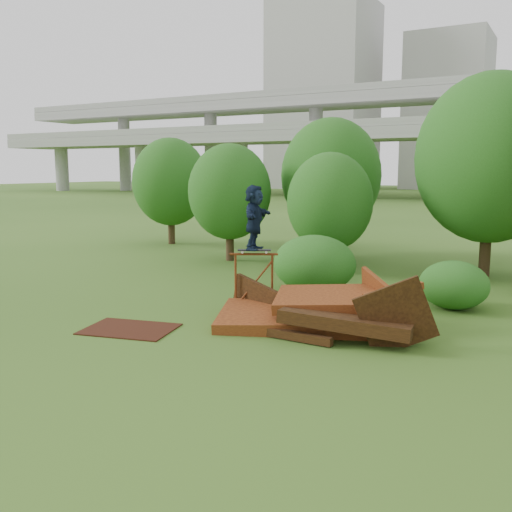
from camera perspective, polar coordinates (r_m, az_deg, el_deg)
The scene contains 15 objects.
ground at distance 12.78m, azimuth -1.28°, elevation -8.57°, with size 240.00×240.00×0.00m, color #2D5116.
scrap_pile at distance 13.79m, azimuth 6.24°, elevation -5.77°, with size 5.69×3.52×1.88m.
grind_rail at distance 15.20m, azimuth -0.22°, elevation -1.79°, with size 1.16×0.65×1.59m.
skateboard at distance 15.10m, azimuth -0.17°, elevation 0.58°, with size 0.89×0.62×0.09m.
skater at distance 15.00m, azimuth -0.17°, elevation 3.88°, with size 1.58×0.50×1.71m, color #101C33.
flat_plate at distance 14.03m, azimuth -12.52°, elevation -7.14°, with size 2.10×1.50×0.03m, color #33150A.
tree_0 at distance 23.59m, azimuth -2.66°, elevation 6.42°, with size 3.43×3.43×4.83m.
tree_1 at distance 24.96m, azimuth 7.49°, elevation 7.96°, with size 4.29×4.29×5.97m.
tree_2 at distance 20.93m, azimuth 7.39°, elevation 5.36°, with size 3.12×3.12×4.40m.
tree_3 at distance 21.58m, azimuth 22.42°, elevation 9.00°, with size 5.11×5.11×7.10m.
tree_6 at distance 29.23m, azimuth -8.55°, elevation 7.33°, with size 3.83×3.83×5.34m.
shrub_left at distance 17.69m, azimuth 5.87°, elevation -0.78°, with size 2.58×2.38×1.79m, color #1F4A13.
shrub_right at distance 16.45m, azimuth 19.18°, elevation -2.75°, with size 1.88×1.72×1.33m, color #1F4A13.
building_left at distance 115.21m, azimuth 6.80°, elevation 15.50°, with size 18.00×16.00×35.00m, color #9E9E99.
building_right at distance 115.12m, azimuth 18.62°, elevation 13.37°, with size 14.00×14.00×28.00m, color #9E9E99.
Camera 1 is at (6.22, -10.50, 3.80)m, focal length 40.00 mm.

